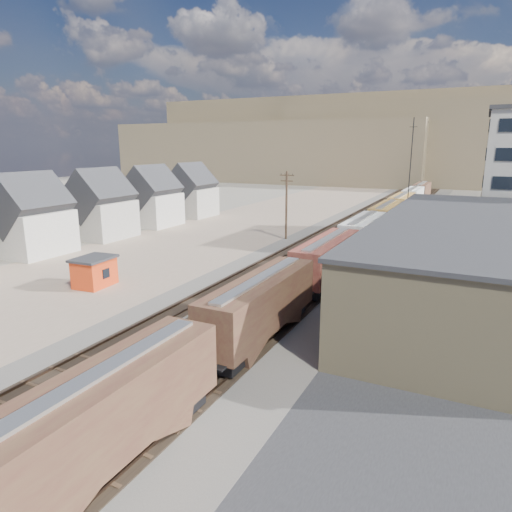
% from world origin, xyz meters
% --- Properties ---
extents(ground, '(300.00, 300.00, 0.00)m').
position_xyz_m(ground, '(0.00, 0.00, 0.00)').
color(ground, '#6B6356').
rests_on(ground, ground).
extents(ballast_bed, '(18.00, 200.00, 0.06)m').
position_xyz_m(ballast_bed, '(0.00, 50.00, 0.03)').
color(ballast_bed, '#4C4742').
rests_on(ballast_bed, ground).
extents(dirt_yard, '(24.00, 180.00, 0.03)m').
position_xyz_m(dirt_yard, '(-20.00, 40.00, 0.01)').
color(dirt_yard, '#88715E').
rests_on(dirt_yard, ground).
extents(rail_tracks, '(11.40, 200.00, 0.24)m').
position_xyz_m(rail_tracks, '(-0.55, 50.00, 0.11)').
color(rail_tracks, black).
rests_on(rail_tracks, ground).
extents(freight_train, '(3.00, 119.74, 4.46)m').
position_xyz_m(freight_train, '(3.80, 45.63, 2.79)').
color(freight_train, black).
rests_on(freight_train, ground).
extents(warehouse, '(12.40, 40.40, 7.25)m').
position_xyz_m(warehouse, '(14.98, 25.00, 3.65)').
color(warehouse, tan).
rests_on(warehouse, ground).
extents(utility_pole_north, '(2.20, 0.32, 10.00)m').
position_xyz_m(utility_pole_north, '(-8.50, 42.00, 5.30)').
color(utility_pole_north, '#382619').
rests_on(utility_pole_north, ground).
extents(radio_mast, '(1.20, 0.16, 18.00)m').
position_xyz_m(radio_mast, '(6.00, 60.00, 9.12)').
color(radio_mast, black).
rests_on(radio_mast, ground).
extents(townhouse_row, '(8.15, 68.16, 10.47)m').
position_xyz_m(townhouse_row, '(-34.00, 25.00, 4.34)').
color(townhouse_row, '#B7B2A8').
rests_on(townhouse_row, ground).
extents(hills_north, '(265.00, 80.00, 32.00)m').
position_xyz_m(hills_north, '(0.17, 167.92, 14.10)').
color(hills_north, brown).
rests_on(hills_north, ground).
extents(maintenance_shed, '(3.42, 4.26, 2.96)m').
position_xyz_m(maintenance_shed, '(-16.51, 12.11, 1.51)').
color(maintenance_shed, red).
rests_on(maintenance_shed, ground).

